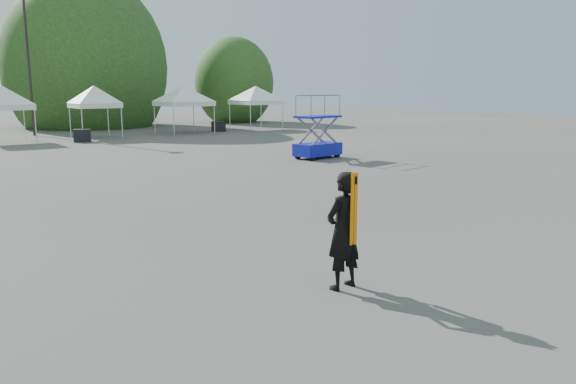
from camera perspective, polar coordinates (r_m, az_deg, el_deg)
ground at (r=11.17m, az=-1.62°, el=-6.03°), size 120.00×120.00×0.00m
light_pole_east at (r=41.82m, az=-24.92°, el=12.78°), size 0.60×0.25×9.80m
tree_mid_e at (r=50.12m, az=-19.80°, el=11.82°), size 5.12×5.12×7.79m
tree_far_e at (r=53.73m, az=-5.47°, el=10.96°), size 3.84×3.84×5.84m
tent_e at (r=36.86m, az=-27.09°, el=9.21°), size 4.16×4.16×3.88m
tent_f at (r=38.15m, az=-19.12°, el=9.78°), size 3.79×3.79×3.88m
tent_g at (r=40.80m, az=-10.59°, el=10.19°), size 4.69×4.69×3.88m
tent_h at (r=43.79m, az=-3.30°, el=10.36°), size 4.46×4.46×3.88m
man at (r=8.95m, az=5.65°, el=-3.93°), size 0.74×0.53×1.90m
scissor_lift at (r=25.74m, az=3.05°, el=6.65°), size 2.35×1.40×2.87m
crate_mid at (r=35.77m, az=-20.17°, el=5.40°), size 1.16×1.02×0.76m
crate_east at (r=42.12m, az=-7.08°, el=6.63°), size 1.15×1.02×0.74m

